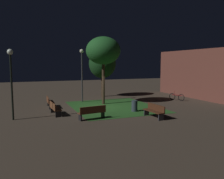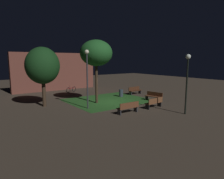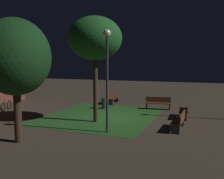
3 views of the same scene
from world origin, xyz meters
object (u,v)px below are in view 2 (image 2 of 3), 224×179
(bench_front_right, at_px, (128,107))
(lamp_post_near_wall, at_px, (87,69))
(bench_back_row, at_px, (154,96))
(bench_by_lamp, at_px, (135,90))
(trash_bin, at_px, (121,93))
(bench_front_left, at_px, (154,102))
(lamp_post_plaza_west, at_px, (187,74))
(bicycle, at_px, (71,89))
(tree_back_right, at_px, (96,53))
(tree_tall_center, at_px, (43,66))

(bench_front_right, height_order, lamp_post_near_wall, lamp_post_near_wall)
(bench_back_row, distance_m, lamp_post_near_wall, 7.48)
(bench_by_lamp, relative_size, trash_bin, 2.24)
(bench_front_left, distance_m, bench_by_lamp, 6.84)
(bench_front_right, bearing_deg, lamp_post_plaza_west, -38.31)
(bench_back_row, distance_m, bicycle, 10.76)
(bench_front_right, xyz_separation_m, tree_back_right, (0.03, 4.62, 4.15))
(trash_bin, bearing_deg, bicycle, 116.83)
(bicycle, bearing_deg, tree_back_right, -95.60)
(bicycle, bearing_deg, bench_back_row, -66.07)
(tree_back_right, xyz_separation_m, lamp_post_plaza_west, (3.32, -7.27, -1.60))
(bench_front_left, xyz_separation_m, tree_back_right, (-2.86, 4.62, 4.15))
(tree_tall_center, bearing_deg, lamp_post_plaza_west, -48.34)
(lamp_post_near_wall, xyz_separation_m, trash_bin, (5.61, 2.55, -2.86))
(bench_front_left, distance_m, lamp_post_near_wall, 6.27)
(tree_tall_center, height_order, bicycle, tree_tall_center)
(bench_back_row, height_order, bicycle, bicycle)
(bench_front_right, relative_size, bench_back_row, 0.98)
(lamp_post_near_wall, bearing_deg, bench_front_right, -61.15)
(bench_front_left, distance_m, tree_back_right, 6.84)
(bench_front_left, xyz_separation_m, tree_tall_center, (-7.32, 6.10, 3.06))
(bench_front_left, relative_size, trash_bin, 2.24)
(tree_tall_center, distance_m, bicycle, 8.40)
(tree_tall_center, bearing_deg, trash_bin, -2.62)
(bench_back_row, distance_m, trash_bin, 3.87)
(lamp_post_plaza_west, relative_size, lamp_post_near_wall, 0.92)
(bench_back_row, bearing_deg, lamp_post_plaza_west, -110.45)
(lamp_post_plaza_west, relative_size, bicycle, 2.85)
(lamp_post_plaza_west, height_order, bicycle, lamp_post_plaza_west)
(bench_front_left, bearing_deg, bench_back_row, 42.79)
(tree_tall_center, bearing_deg, bench_back_row, -22.95)
(bench_back_row, bearing_deg, bench_by_lamp, 74.82)
(bench_front_right, relative_size, tree_tall_center, 0.35)
(trash_bin, bearing_deg, bench_by_lamp, 6.83)
(bench_by_lamp, relative_size, tree_back_right, 0.31)
(tree_back_right, xyz_separation_m, bicycle, (0.71, 7.27, -4.29))
(lamp_post_near_wall, height_order, bicycle, lamp_post_near_wall)
(tree_tall_center, relative_size, lamp_post_near_wall, 1.06)
(trash_bin, bearing_deg, lamp_post_near_wall, -155.57)
(bench_by_lamp, height_order, lamp_post_plaza_west, lamp_post_plaza_west)
(lamp_post_near_wall, bearing_deg, tree_tall_center, 132.49)
(tree_back_right, bearing_deg, bench_back_row, -26.77)
(bench_by_lamp, xyz_separation_m, trash_bin, (-2.31, -0.28, -0.07))
(bench_back_row, relative_size, trash_bin, 2.26)
(bench_front_left, bearing_deg, lamp_post_plaza_west, -80.04)
(bench_front_right, height_order, trash_bin, bench_front_right)
(bench_by_lamp, xyz_separation_m, lamp_post_plaza_west, (-2.82, -8.64, 2.56))
(bench_back_row, distance_m, bench_by_lamp, 4.08)
(bench_by_lamp, distance_m, trash_bin, 2.33)
(bench_by_lamp, distance_m, tree_back_right, 7.55)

